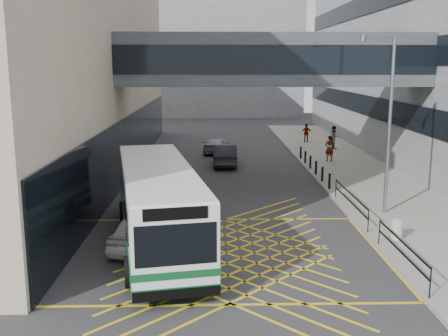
{
  "coord_description": "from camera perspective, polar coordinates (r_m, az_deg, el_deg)",
  "views": [
    {
      "loc": [
        -0.52,
        -19.42,
        7.25
      ],
      "look_at": [
        0.0,
        4.0,
        2.6
      ],
      "focal_mm": 42.0,
      "sensor_mm": 36.0,
      "label": 1
    }
  ],
  "objects": [
    {
      "name": "car_silver",
      "position": [
        43.58,
        -0.69,
        2.54
      ],
      "size": [
        2.85,
        4.61,
        1.33
      ],
      "primitive_type": "imported",
      "rotation": [
        0.0,
        0.0,
        2.88
      ],
      "color": "gray",
      "rests_on": "ground"
    },
    {
      "name": "skybridge",
      "position": [
        31.62,
        5.22,
        11.63
      ],
      "size": [
        20.0,
        4.1,
        3.0
      ],
      "color": "#3F4449",
      "rests_on": "ground"
    },
    {
      "name": "car_white",
      "position": [
        21.43,
        -8.46,
        -6.48
      ],
      "size": [
        3.19,
        5.24,
        1.56
      ],
      "primitive_type": "imported",
      "rotation": [
        0.0,
        0.0,
        2.88
      ],
      "color": "silver",
      "rests_on": "ground"
    },
    {
      "name": "building_far",
      "position": [
        79.45,
        -2.4,
        12.48
      ],
      "size": [
        28.0,
        16.0,
        18.0
      ],
      "primitive_type": "cube",
      "color": "gray",
      "rests_on": "ground"
    },
    {
      "name": "kerb_railings",
      "position": [
        23.12,
        15.62,
        -5.19
      ],
      "size": [
        0.05,
        12.54,
        1.0
      ],
      "color": "black",
      "rests_on": "pavement"
    },
    {
      "name": "bollards",
      "position": [
        35.7,
        9.68,
        0.35
      ],
      "size": [
        0.14,
        10.14,
        0.9
      ],
      "color": "black",
      "rests_on": "pavement"
    },
    {
      "name": "car_dark",
      "position": [
        38.07,
        0.13,
        1.44
      ],
      "size": [
        2.03,
        5.01,
        1.56
      ],
      "primitive_type": "imported",
      "rotation": [
        0.0,
        0.0,
        3.12
      ],
      "color": "black",
      "rests_on": "ground"
    },
    {
      "name": "ground",
      "position": [
        20.73,
        0.25,
        -9.24
      ],
      "size": [
        120.0,
        120.0,
        0.0
      ],
      "primitive_type": "plane",
      "color": "#333335"
    },
    {
      "name": "bus",
      "position": [
        21.27,
        -7.22,
        -3.82
      ],
      "size": [
        4.88,
        12.01,
        3.29
      ],
      "rotation": [
        0.0,
        0.0,
        0.19
      ],
      "color": "white",
      "rests_on": "ground"
    },
    {
      "name": "pavement",
      "position": [
        36.43,
        13.9,
        -0.46
      ],
      "size": [
        6.0,
        54.0,
        0.16
      ],
      "primitive_type": "cube",
      "color": "gray",
      "rests_on": "ground"
    },
    {
      "name": "litter_bin",
      "position": [
        22.86,
        18.29,
        -6.36
      ],
      "size": [
        0.47,
        0.47,
        0.82
      ],
      "primitive_type": "cylinder",
      "color": "#ADA89E",
      "rests_on": "pavement"
    },
    {
      "name": "box_junction",
      "position": [
        20.73,
        0.25,
        -9.23
      ],
      "size": [
        12.0,
        9.0,
        0.01
      ],
      "color": "gold",
      "rests_on": "ground"
    },
    {
      "name": "pedestrian_c",
      "position": [
        49.07,
        8.96,
        3.78
      ],
      "size": [
        1.02,
        0.52,
        1.7
      ],
      "primitive_type": "imported",
      "rotation": [
        0.0,
        0.0,
        3.18
      ],
      "color": "gray",
      "rests_on": "pavement"
    },
    {
      "name": "pedestrian_b",
      "position": [
        45.36,
        11.91,
        3.24
      ],
      "size": [
        1.08,
        0.83,
        1.96
      ],
      "primitive_type": "imported",
      "rotation": [
        0.0,
        0.0,
        0.32
      ],
      "color": "gray",
      "rests_on": "pavement"
    },
    {
      "name": "pedestrian_a",
      "position": [
        39.65,
        11.4,
        2.09
      ],
      "size": [
        0.86,
        0.69,
        1.9
      ],
      "primitive_type": "imported",
      "rotation": [
        0.0,
        0.0,
        3.36
      ],
      "color": "gray",
      "rests_on": "pavement"
    },
    {
      "name": "street_lamp",
      "position": [
        25.84,
        17.29,
        5.58
      ],
      "size": [
        1.88,
        0.75,
        8.38
      ],
      "rotation": [
        0.0,
        0.0,
        0.28
      ],
      "color": "slate",
      "rests_on": "pavement"
    }
  ]
}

